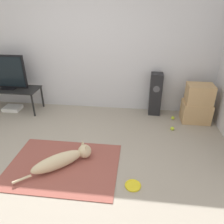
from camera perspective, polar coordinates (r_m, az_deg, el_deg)
name	(u,v)px	position (r m, az deg, el deg)	size (l,w,h in m)	color
ground_plane	(56,171)	(3.20, -14.53, -14.61)	(12.00, 12.00, 0.00)	#9E9384
wall_back	(85,47)	(4.49, -6.99, 16.55)	(8.00, 0.06, 2.55)	silver
area_rug	(63,165)	(3.25, -12.57, -13.44)	(1.54, 1.13, 0.01)	#934C42
dog	(64,159)	(3.18, -12.49, -11.92)	(0.88, 0.78, 0.26)	beige
frisbee	(133,185)	(2.91, 5.48, -18.54)	(0.21, 0.21, 0.03)	yellow
cardboard_box_lower	(196,112)	(4.46, 21.04, 0.07)	(0.52, 0.38, 0.38)	tan
cardboard_box_upper	(200,94)	(4.31, 21.92, 4.39)	(0.47, 0.34, 0.36)	tan
floor_speaker	(155,94)	(4.43, 11.28, 4.60)	(0.23, 0.23, 0.85)	black
tv_stand	(10,91)	(4.96, -25.11, 5.07)	(1.19, 0.51, 0.48)	black
tv	(6,72)	(4.85, -25.98, 9.28)	(0.81, 0.20, 0.68)	black
tennis_ball_by_boxes	(172,128)	(4.08, 15.48, -4.17)	(0.07, 0.07, 0.07)	#C6E033
tennis_ball_near_speaker	(173,118)	(4.44, 15.62, -1.47)	(0.07, 0.07, 0.07)	#C6E033
game_console	(13,108)	(5.11, -24.53, 0.91)	(0.35, 0.27, 0.07)	white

